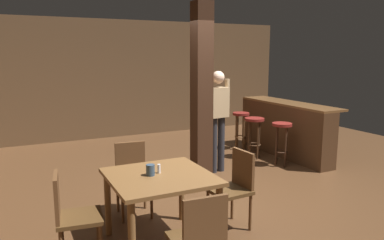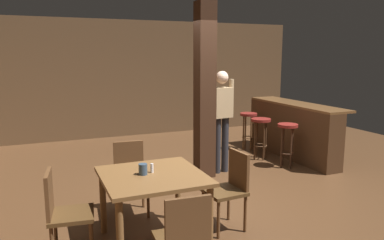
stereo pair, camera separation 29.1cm
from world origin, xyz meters
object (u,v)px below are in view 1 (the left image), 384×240
chair_east (235,185)px  chair_west (71,213)px  chair_north (132,175)px  bar_stool_far (241,122)px  dining_table (160,185)px  standing_person (218,114)px  chair_south (200,238)px  bar_counter (284,129)px  bar_stool_near (282,134)px  napkin_cup (150,170)px  bar_stool_mid (254,128)px  salt_shaker (159,169)px

chair_east → chair_west: size_ratio=1.00×
chair_north → bar_stool_far: bearing=35.5°
dining_table → standing_person: size_ratio=0.60×
dining_table → chair_south: 0.95m
bar_counter → bar_stool_near: size_ratio=3.06×
napkin_cup → bar_counter: bearing=31.7°
chair_east → bar_stool_mid: 3.03m
salt_shaker → bar_stool_mid: salt_shaker is taller
bar_stool_near → chair_south: bearing=-138.8°
salt_shaker → bar_counter: 4.13m
standing_person → napkin_cup: bearing=-135.0°
bar_stool_mid → bar_stool_far: 0.72m
chair_west → salt_shaker: bearing=1.9°
salt_shaker → bar_stool_near: (2.97, 1.64, -0.22)m
bar_stool_mid → salt_shaker: bearing=-141.2°
bar_counter → napkin_cup: bearing=-148.3°
chair_north → salt_shaker: size_ratio=9.19×
chair_south → chair_west: same height
napkin_cup → bar_stool_far: bearing=44.2°
chair_north → bar_stool_mid: size_ratio=1.13×
bar_stool_mid → bar_stool_far: size_ratio=1.01×
bar_stool_mid → bar_stool_far: bar_stool_mid is taller
chair_north → standing_person: standing_person is taller
chair_east → napkin_cup: chair_east is taller
chair_east → salt_shaker: chair_east is taller
dining_table → standing_person: (1.78, 1.90, 0.35)m
bar_stool_mid → bar_counter: bearing=-8.1°
bar_stool_mid → standing_person: bearing=-157.6°
chair_north → bar_stool_mid: (2.88, 1.47, 0.09)m
dining_table → bar_counter: bar_counter is taller
chair_east → bar_stool_mid: chair_east is taller
dining_table → bar_stool_far: bearing=45.4°
chair_south → bar_counter: bearing=42.1°
chair_north → chair_west: bearing=-135.5°
standing_person → bar_stool_near: size_ratio=2.20×
bar_stool_mid → napkin_cup: bearing=-141.8°
chair_south → chair_east: same height
chair_west → dining_table: bearing=-1.8°
salt_shaker → chair_south: bearing=-91.9°
chair_north → napkin_cup: 0.91m
chair_south → chair_east: size_ratio=1.00×
chair_east → standing_person: (0.86, 1.90, 0.50)m
chair_south → chair_east: bearing=45.1°
chair_west → napkin_cup: chair_west is taller
chair_west → bar_stool_far: 4.93m
chair_south → bar_stool_far: bearing=52.8°
chair_east → bar_stool_far: (2.09, 3.04, 0.08)m
chair_south → napkin_cup: 1.01m
chair_north → bar_stool_near: (3.02, 0.82, 0.08)m
chair_south → bar_stool_far: size_ratio=1.14×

